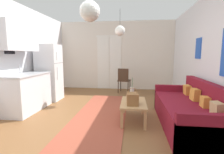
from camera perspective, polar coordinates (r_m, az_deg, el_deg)
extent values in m
cube|color=brown|center=(3.53, -4.84, -16.14)|extent=(5.06, 7.65, 0.10)
cube|color=silver|center=(6.77, 1.36, 7.28)|extent=(4.66, 0.10, 2.68)
cube|color=white|center=(6.79, -2.99, 4.72)|extent=(0.47, 0.02, 2.07)
cube|color=white|center=(6.72, 1.14, 4.70)|extent=(0.47, 0.02, 2.07)
cube|color=white|center=(6.78, -0.96, 13.74)|extent=(1.04, 0.03, 0.06)
cube|color=blue|center=(4.53, 27.31, 8.64)|extent=(0.02, 0.31, 0.49)
cube|color=black|center=(4.69, -31.57, 9.14)|extent=(0.02, 0.32, 0.40)
cube|color=#9E4733|center=(3.88, -4.02, -13.05)|extent=(1.13, 3.70, 0.01)
cube|color=maroon|center=(3.59, 23.79, -11.59)|extent=(0.90, 2.18, 0.46)
cube|color=maroon|center=(3.66, 29.67, -8.33)|extent=(0.15, 2.18, 0.86)
cube|color=maroon|center=(2.66, 30.51, -17.05)|extent=(0.90, 0.11, 0.61)
cube|color=maroon|center=(4.53, 20.11, -6.46)|extent=(0.90, 0.11, 0.61)
cube|color=tan|center=(2.97, 32.18, -9.33)|extent=(0.14, 0.22, 0.22)
cube|color=gold|center=(3.37, 29.11, -7.45)|extent=(0.13, 0.19, 0.19)
cube|color=gold|center=(3.76, 26.36, -5.39)|extent=(0.14, 0.24, 0.24)
cube|color=gold|center=(4.23, 24.22, -4.03)|extent=(0.14, 0.22, 0.23)
cube|color=tan|center=(3.54, 7.33, -8.68)|extent=(0.51, 0.92, 0.04)
cube|color=tan|center=(3.21, 3.34, -14.13)|extent=(0.05, 0.05, 0.37)
cube|color=tan|center=(3.21, 11.23, -14.25)|extent=(0.05, 0.05, 0.37)
cube|color=tan|center=(4.00, 4.16, -9.70)|extent=(0.05, 0.05, 0.37)
cube|color=tan|center=(4.01, 10.38, -9.79)|extent=(0.05, 0.05, 0.37)
cylinder|color=beige|center=(3.76, 6.84, -5.42)|extent=(0.09, 0.09, 0.25)
cylinder|color=#477F42|center=(3.72, 6.89, -1.85)|extent=(0.01, 0.01, 0.22)
cube|color=brown|center=(3.33, 6.95, -7.37)|extent=(0.24, 0.30, 0.23)
torus|color=brown|center=(3.30, 6.98, -5.13)|extent=(0.18, 0.01, 0.18)
cube|color=white|center=(5.41, -20.53, 1.44)|extent=(0.63, 0.60, 1.68)
cube|color=#4C4C51|center=(5.25, -17.60, 4.58)|extent=(0.01, 0.57, 0.01)
cylinder|color=#B7BABF|center=(5.09, -18.30, 6.73)|extent=(0.02, 0.02, 0.23)
cylinder|color=#B7BABF|center=(5.12, -18.07, 1.10)|extent=(0.02, 0.02, 0.37)
cube|color=silver|center=(4.61, -26.87, -4.89)|extent=(0.58, 1.27, 0.88)
cube|color=#B7BABF|center=(4.54, -27.21, 0.74)|extent=(0.61, 1.30, 0.03)
cube|color=#999BA0|center=(4.63, -26.44, 0.35)|extent=(0.36, 0.40, 0.10)
cylinder|color=#B7BABF|center=(4.75, -28.88, 2.30)|extent=(0.02, 0.02, 0.20)
cube|color=silver|center=(4.61, -29.26, 11.85)|extent=(0.32, 1.14, 0.66)
cylinder|color=#382619|center=(6.29, 6.13, -3.06)|extent=(0.03, 0.03, 0.43)
cylinder|color=#382619|center=(6.36, 2.95, -2.90)|extent=(0.03, 0.03, 0.43)
cylinder|color=#382619|center=(5.96, 5.48, -3.64)|extent=(0.03, 0.03, 0.43)
cylinder|color=#382619|center=(6.04, 2.13, -3.46)|extent=(0.03, 0.03, 0.43)
cube|color=#382619|center=(6.12, 4.19, -1.17)|extent=(0.49, 0.47, 0.04)
cube|color=#382619|center=(5.92, 3.81, 0.76)|extent=(0.38, 0.10, 0.44)
sphere|color=white|center=(2.52, -7.57, 21.28)|extent=(0.28, 0.28, 0.28)
cylinder|color=black|center=(5.09, 2.75, 19.70)|extent=(0.01, 0.01, 0.47)
sphere|color=white|center=(5.03, 2.72, 15.45)|extent=(0.30, 0.30, 0.30)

